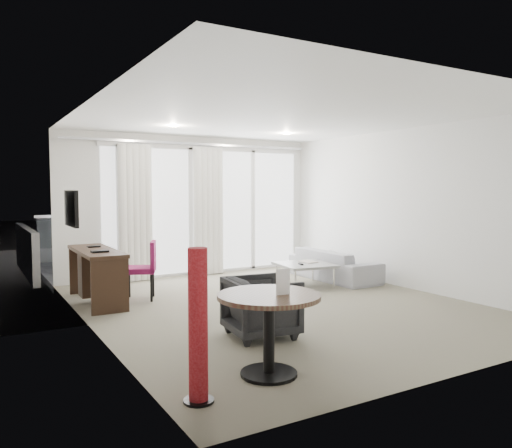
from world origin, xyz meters
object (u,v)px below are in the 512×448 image
coffee_table (305,275)px  rattan_chair_a (186,245)px  sofa (334,264)px  tub_armchair (261,307)px  desk (97,276)px  red_lamp (198,326)px  round_table (269,335)px  rattan_chair_b (213,239)px  desk_chair (140,270)px

coffee_table → rattan_chair_a: bearing=98.6°
coffee_table → sofa: 0.89m
tub_armchair → rattan_chair_a: 6.00m
desk → sofa: 4.11m
rattan_chair_a → sofa: bearing=-70.3°
red_lamp → rattan_chair_a: red_lamp is taller
tub_armchair → round_table: bearing=158.7°
coffee_table → rattan_chair_b: 4.29m
round_table → rattan_chair_a: (2.03, 6.83, 0.00)m
sofa → rattan_chair_b: (-0.50, 3.99, 0.15)m
tub_armchair → sofa: 3.73m
desk_chair → coffee_table: 2.71m
red_lamp → rattan_chair_a: size_ratio=1.63×
sofa → desk: bearing=86.4°
desk → coffee_table: 3.30m
desk → rattan_chair_b: rattan_chair_b is taller
desk_chair → sofa: (3.51, -0.14, -0.16)m
desk_chair → round_table: size_ratio=0.96×
desk_chair → desk: bearing=-168.8°
red_lamp → rattan_chair_b: (3.69, 7.55, -0.17)m
sofa → rattan_chair_a: size_ratio=2.55×
rattan_chair_a → rattan_chair_b: rattan_chair_b is taller
round_table → rattan_chair_a: rattan_chair_a is taller
desk → rattan_chair_a: (2.68, 3.21, -0.02)m
desk_chair → rattan_chair_a: desk_chair is taller
desk → desk_chair: size_ratio=1.88×
coffee_table → sofa: (0.84, 0.28, 0.08)m
coffee_table → desk_chair: bearing=171.1°
round_table → red_lamp: 0.81m
sofa → rattan_chair_a: 3.75m
desk_chair → round_table: 3.50m
red_lamp → desk_chair: bearing=79.5°
coffee_table → rattan_chair_b: rattan_chair_b is taller
red_lamp → tub_armchair: (1.28, 1.22, -0.26)m
round_table → rattan_chair_b: size_ratio=1.07×
sofa → rattan_chair_b: size_ratio=2.21×
desk → rattan_chair_a: 4.19m
tub_armchair → rattan_chair_b: bearing=-14.5°
sofa → desk_chair: bearing=87.8°
rattan_chair_a → coffee_table: bearing=-83.8°
desk → rattan_chair_b: bearing=46.1°
red_lamp → rattan_chair_b: 8.41m
tub_armchair → coffee_table: (2.07, 2.06, -0.14)m
desk → rattan_chair_a: desk is taller
tub_armchair → rattan_chair_a: bearing=-8.1°
coffee_table → rattan_chair_b: bearing=85.4°
round_table → red_lamp: (-0.75, -0.20, 0.23)m
round_table → rattan_chair_b: (2.95, 7.35, 0.06)m
red_lamp → sofa: size_ratio=0.64×
desk_chair → rattan_chair_b: bearing=74.7°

